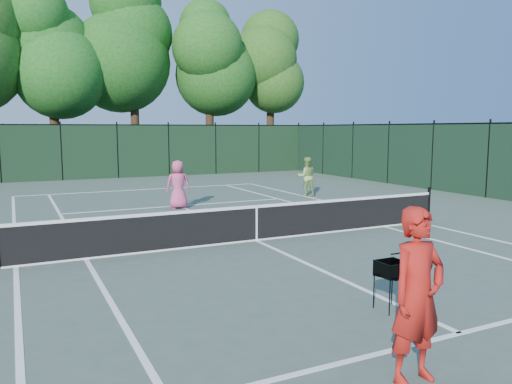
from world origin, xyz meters
name	(u,v)px	position (x,y,z in m)	size (l,w,h in m)	color
ground	(256,241)	(0.00, 0.00, 0.00)	(90.00, 90.00, 0.00)	#45544A
sideline_doubles_left	(16,267)	(-5.49, 0.00, 0.00)	(0.10, 23.77, 0.01)	white
sideline_doubles_right	(420,223)	(5.49, 0.00, 0.00)	(0.10, 23.77, 0.01)	white
sideline_singles_left	(86,259)	(-4.12, 0.00, 0.00)	(0.10, 23.77, 0.01)	white
sideline_singles_right	(384,227)	(4.12, 0.00, 0.00)	(0.10, 23.77, 0.01)	white
baseline_far	(144,189)	(0.00, 11.88, 0.00)	(10.97, 0.10, 0.01)	white
service_line_near	(460,333)	(0.00, -6.40, 0.00)	(8.23, 0.10, 0.01)	white
service_line_far	(180,206)	(0.00, 6.40, 0.00)	(8.23, 0.10, 0.01)	white
center_service_line	(256,241)	(0.00, 0.00, 0.00)	(0.10, 12.80, 0.01)	white
tennis_net	(256,222)	(0.00, 0.00, 0.48)	(11.69, 0.09, 1.06)	black
fence_far	(118,152)	(0.00, 18.00, 1.50)	(24.00, 0.05, 3.00)	black
tree_2	(51,46)	(-3.00, 21.80, 7.73)	(6.00, 6.00, 12.40)	black
tree_3	(132,32)	(2.00, 22.30, 9.01)	(7.00, 7.00, 14.45)	black
tree_4	(209,50)	(7.00, 21.60, 8.14)	(6.20, 6.20, 12.97)	black
tree_5	(271,61)	(12.00, 22.10, 7.71)	(5.80, 5.80, 12.23)	black
coach	(418,296)	(-1.51, -7.10, 0.99)	(0.95, 0.68, 1.97)	#AE1A13
player_pink	(178,184)	(-0.22, 5.83, 0.86)	(0.94, 0.72, 1.71)	#CB4776
player_green	(306,176)	(5.68, 6.78, 0.81)	(0.95, 0.84, 1.62)	#86B259
ball_hopper	(392,269)	(-0.25, -5.27, 0.65)	(0.51, 0.51, 0.78)	black
loose_ball_midcourt	(391,272)	(1.08, -3.75, 0.03)	(0.07, 0.07, 0.07)	yellow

